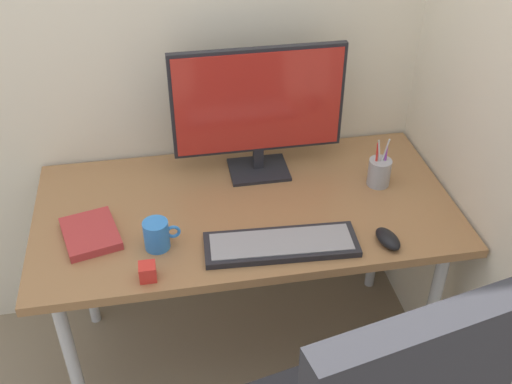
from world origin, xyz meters
TOP-DOWN VIEW (x-y plane):
  - ground_plane at (0.00, 0.00)m, footprint 8.00×8.00m
  - desk at (0.00, 0.00)m, footprint 1.39×0.71m
  - monitor at (0.08, 0.20)m, footprint 0.59×0.17m
  - keyboard at (0.07, -0.23)m, footprint 0.48×0.18m
  - mouse at (0.40, -0.27)m, footprint 0.08×0.12m
  - pen_holder at (0.48, 0.04)m, footprint 0.08×0.08m
  - notebook at (-0.50, -0.08)m, footprint 0.20×0.23m
  - coffee_mug at (-0.30, -0.16)m, footprint 0.11×0.08m
  - desk_clamp_accessory at (-0.33, -0.30)m, footprint 0.05×0.05m

SIDE VIEW (x-z plane):
  - ground_plane at x=0.00m, z-range 0.00..0.00m
  - desk at x=0.00m, z-range 0.30..1.04m
  - keyboard at x=0.07m, z-range 0.74..0.76m
  - notebook at x=-0.50m, z-range 0.74..0.76m
  - mouse at x=0.40m, z-range 0.74..0.78m
  - desk_clamp_accessory at x=-0.33m, z-range 0.74..0.79m
  - coffee_mug at x=-0.30m, z-range 0.74..0.83m
  - pen_holder at x=0.48m, z-range 0.70..0.88m
  - monitor at x=0.08m, z-range 0.76..1.23m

